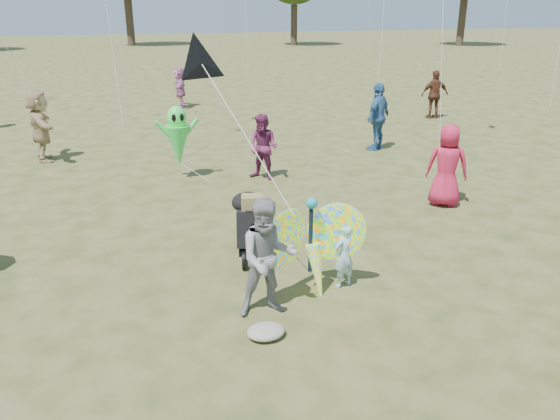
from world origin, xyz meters
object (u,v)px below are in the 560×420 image
object	(u,v)px
adult_man	(268,258)
alien_kite	(178,139)
crowd_a	(447,166)
crowd_c	(378,117)
crowd_h	(435,95)
child_girl	(344,256)
crowd_e	(263,147)
crowd_j	(180,87)
butterfly_kite	(313,247)
jogging_stroller	(251,222)
crowd_d	(40,126)

from	to	relation	value
adult_man	alien_kite	bearing A→B (deg)	96.54
crowd_a	crowd_c	world-z (taller)	crowd_c
adult_man	crowd_h	xyz separation A→B (m)	(9.84, 10.92, 0.05)
child_girl	crowd_c	world-z (taller)	crowd_c
crowd_a	crowd_e	xyz separation A→B (m)	(-2.98, 2.94, -0.07)
crowd_h	crowd_j	bearing A→B (deg)	-23.51
adult_man	alien_kite	xyz separation A→B (m)	(-0.13, 6.44, 0.16)
crowd_e	crowd_j	world-z (taller)	crowd_j
crowd_a	crowd_e	bearing A→B (deg)	-9.47
alien_kite	adult_man	bearing A→B (deg)	-88.86
crowd_e	crowd_h	size ratio (longest dim) A/B	0.89
crowd_c	butterfly_kite	size ratio (longest dim) A/B	1.09
adult_man	crowd_j	world-z (taller)	crowd_j
crowd_j	crowd_c	bearing A→B (deg)	30.08
crowd_j	crowd_h	bearing A→B (deg)	62.16
crowd_e	jogging_stroller	world-z (taller)	crowd_e
crowd_h	crowd_a	bearing A→B (deg)	66.84
alien_kite	crowd_h	bearing A→B (deg)	24.19
crowd_a	child_girl	bearing A→B (deg)	71.05
adult_man	crowd_j	bearing A→B (deg)	90.13
crowd_c	crowd_d	size ratio (longest dim) A/B	1.01
child_girl	jogging_stroller	distance (m)	1.72
crowd_e	adult_man	bearing A→B (deg)	-60.29
crowd_h	crowd_j	size ratio (longest dim) A/B	1.06
child_girl	adult_man	bearing A→B (deg)	-0.79
butterfly_kite	jogging_stroller	bearing A→B (deg)	110.13
crowd_h	crowd_c	bearing A→B (deg)	48.81
child_girl	butterfly_kite	world-z (taller)	butterfly_kite
adult_man	child_girl	bearing A→B (deg)	20.79
crowd_e	alien_kite	world-z (taller)	alien_kite
jogging_stroller	alien_kite	size ratio (longest dim) A/B	0.64
crowd_c	crowd_h	world-z (taller)	crowd_c
crowd_c	jogging_stroller	distance (m)	7.84
crowd_e	alien_kite	xyz separation A→B (m)	(-1.87, 0.65, 0.20)
crowd_a	crowd_d	xyz separation A→B (m)	(-7.99, 6.41, 0.09)
crowd_a	crowd_j	xyz separation A→B (m)	(-3.22, 13.43, -0.03)
alien_kite	crowd_e	bearing A→B (deg)	-19.07
child_girl	crowd_e	world-z (taller)	crowd_e
crowd_e	alien_kite	bearing A→B (deg)	-152.61
child_girl	crowd_a	size ratio (longest dim) A/B	0.58
crowd_e	jogging_stroller	distance (m)	4.30
child_girl	crowd_e	distance (m)	5.47
crowd_a	crowd_c	bearing A→B (deg)	-66.27
crowd_j	alien_kite	distance (m)	9.98
crowd_a	crowd_d	distance (m)	10.25
alien_kite	crowd_d	bearing A→B (deg)	137.99
crowd_a	crowd_d	bearing A→B (deg)	-3.63
child_girl	butterfly_kite	size ratio (longest dim) A/B	0.56
crowd_d	alien_kite	xyz separation A→B (m)	(3.14, -2.83, 0.04)
crowd_j	jogging_stroller	distance (m)	14.58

